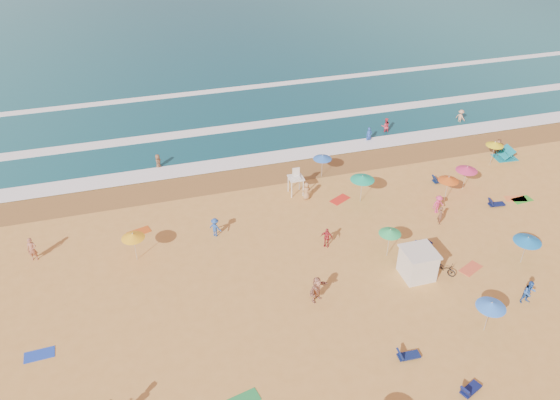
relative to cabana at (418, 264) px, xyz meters
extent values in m
plane|color=gold|center=(-4.04, 3.29, -1.00)|extent=(220.00, 220.00, 0.00)
plane|color=olive|center=(-4.04, 15.79, -0.99)|extent=(220.00, 220.00, 0.00)
cube|color=white|center=(-4.04, 18.29, -0.90)|extent=(200.00, 2.20, 0.05)
cube|color=white|center=(-4.04, 25.29, -0.90)|extent=(200.00, 1.60, 0.05)
cube|color=white|center=(-4.04, 35.29, -0.90)|extent=(200.00, 1.20, 0.05)
cube|color=silver|center=(0.00, 0.00, 0.00)|extent=(2.00, 2.00, 2.00)
cube|color=silver|center=(0.00, 0.00, 1.06)|extent=(2.20, 2.20, 0.12)
imported|color=black|center=(1.90, -0.30, -0.55)|extent=(1.53, 1.74, 0.91)
cone|color=#2AB961|center=(-1.00, 2.46, 1.16)|extent=(1.57, 1.57, 0.35)
cone|color=yellow|center=(13.64, 11.68, 1.16)|extent=(1.55, 1.55, 0.35)
cone|color=yellow|center=(-18.23, 6.99, 1.11)|extent=(1.61, 1.61, 0.35)
cone|color=#347AEE|center=(1.64, -5.64, 1.13)|extent=(1.77, 1.77, 0.35)
cone|color=#D42F66|center=(9.02, 8.78, 0.99)|extent=(1.79, 1.79, 0.35)
cone|color=blue|center=(7.75, -0.83, 1.05)|extent=(1.89, 1.89, 0.35)
cone|color=#D15416|center=(6.51, 7.49, 1.20)|extent=(1.66, 1.66, 0.35)
cone|color=blue|center=(-1.81, 14.05, 0.93)|extent=(1.61, 1.61, 0.35)
cone|color=#15AB7E|center=(-0.10, 9.41, 1.28)|extent=(1.94, 1.94, 0.35)
cube|color=#101E52|center=(-3.76, -6.28, -0.83)|extent=(1.33, 0.62, 0.34)
cube|color=#0F164C|center=(2.04, 2.68, -0.83)|extent=(1.41, 0.96, 0.34)
cube|color=#0F174E|center=(-1.60, -9.28, -0.83)|extent=(1.42, 1.01, 0.34)
cube|color=#0E1848|center=(10.26, 5.75, -0.83)|extent=(1.35, 0.70, 0.34)
cube|color=#0F204C|center=(7.70, 10.24, -0.83)|extent=(1.31, 0.58, 0.34)
cube|color=#1E40BB|center=(-24.27, -0.17, -0.98)|extent=(1.74, 0.94, 0.03)
cube|color=#238D44|center=(-13.53, -6.41, -0.98)|extent=(1.85, 1.21, 0.03)
cube|color=#CA5016|center=(-17.88, 10.20, -0.98)|extent=(1.87, 1.30, 0.03)
cube|color=#E05734|center=(3.99, -0.45, -0.98)|extent=(1.90, 1.49, 0.03)
cube|color=red|center=(-1.61, 10.12, -0.98)|extent=(1.91, 1.55, 0.03)
cube|color=green|center=(12.84, 5.92, -0.98)|extent=(1.76, 0.99, 0.03)
cube|color=orange|center=(12.41, 6.19, -0.98)|extent=(1.86, 1.24, 0.03)
imported|color=#22469F|center=(4.85, 19.00, -0.40)|extent=(0.63, 0.42, 1.69)
imported|color=#BA2E37|center=(-4.81, 4.72, -0.22)|extent=(0.98, 0.79, 1.56)
imported|color=tan|center=(15.73, 20.25, -0.43)|extent=(1.00, 1.22, 1.64)
imported|color=brown|center=(4.58, 4.93, -0.24)|extent=(0.44, 0.60, 1.51)
imported|color=#A4624B|center=(-25.18, 8.98, -0.09)|extent=(0.73, 0.54, 1.83)
imported|color=#DC376D|center=(5.15, 6.27, -0.22)|extent=(1.09, 0.74, 1.56)
imported|color=#916343|center=(15.32, 13.20, -0.21)|extent=(0.69, 1.51, 1.57)
imported|color=tan|center=(-7.34, -0.36, -0.06)|extent=(1.77, 1.42, 1.88)
imported|color=tan|center=(-4.25, 11.01, -0.23)|extent=(0.79, 0.54, 1.54)
imported|color=#D83648|center=(7.24, 20.36, -0.37)|extent=(0.96, 0.81, 1.77)
imported|color=#224DA2|center=(-12.35, 8.17, -0.23)|extent=(1.13, 1.09, 1.54)
imported|color=brown|center=(-15.47, 19.53, -0.46)|extent=(0.70, 0.88, 1.57)
imported|color=#2658B2|center=(5.62, -4.30, -0.14)|extent=(0.89, 0.73, 1.72)
camera|label=1|loc=(-16.70, -24.39, 24.14)|focal=35.00mm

